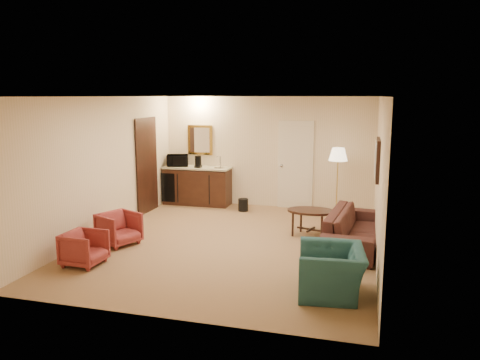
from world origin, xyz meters
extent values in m
plane|color=olive|center=(0.00, 0.00, 0.00)|extent=(6.00, 6.00, 0.00)
cube|color=beige|center=(0.00, 3.00, 1.30)|extent=(5.00, 0.02, 2.60)
cube|color=beige|center=(-2.50, 0.00, 1.30)|extent=(0.02, 6.00, 2.60)
cube|color=beige|center=(2.50, 0.00, 1.30)|extent=(0.02, 6.00, 2.60)
cube|color=white|center=(0.00, 0.00, 2.60)|extent=(5.00, 6.00, 0.02)
cube|color=beige|center=(0.70, 2.97, 1.02)|extent=(0.82, 0.06, 2.05)
cube|color=black|center=(-2.47, 1.70, 1.05)|extent=(0.06, 0.98, 2.10)
cube|color=gold|center=(-1.65, 2.97, 1.55)|extent=(0.62, 0.04, 0.72)
cube|color=black|center=(2.46, 0.40, 1.55)|extent=(0.06, 0.90, 0.70)
cube|color=#371D11|center=(-1.65, 2.72, 0.46)|extent=(1.64, 0.58, 0.92)
imported|color=black|center=(2.15, 0.37, 0.42)|extent=(0.86, 2.23, 0.85)
imported|color=#215353|center=(1.90, -1.75, 0.42)|extent=(0.74, 1.04, 0.85)
imported|color=maroon|center=(-1.90, -0.61, 0.32)|extent=(0.79, 0.81, 0.64)
imported|color=maroon|center=(-1.90, -1.67, 0.30)|extent=(0.56, 0.59, 0.59)
cube|color=black|center=(1.34, 0.77, 0.26)|extent=(1.04, 0.85, 0.51)
cube|color=gold|center=(1.70, 2.40, 0.76)|extent=(0.52, 0.52, 1.52)
cylinder|color=black|center=(-0.40, 2.34, 0.14)|extent=(0.24, 0.24, 0.29)
imported|color=black|center=(-2.15, 2.71, 1.09)|extent=(0.57, 0.43, 0.34)
cylinder|color=black|center=(-1.59, 2.63, 1.06)|extent=(0.18, 0.18, 0.28)
camera|label=1|loc=(2.27, -7.77, 2.61)|focal=35.00mm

